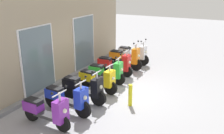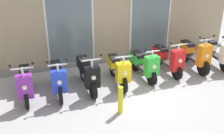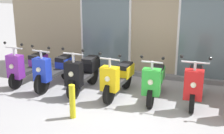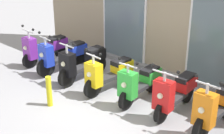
{
  "view_description": "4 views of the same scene",
  "coord_description": "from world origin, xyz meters",
  "px_view_note": "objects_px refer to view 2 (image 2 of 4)",
  "views": [
    {
      "loc": [
        -7.43,
        -3.33,
        3.63
      ],
      "look_at": [
        0.67,
        0.74,
        0.56
      ],
      "focal_mm": 40.42,
      "sensor_mm": 36.0,
      "label": 1
    },
    {
      "loc": [
        -2.95,
        -5.74,
        3.7
      ],
      "look_at": [
        -0.7,
        0.5,
        0.66
      ],
      "focal_mm": 43.25,
      "sensor_mm": 36.0,
      "label": 2
    },
    {
      "loc": [
        1.72,
        -5.69,
        2.76
      ],
      "look_at": [
        -0.51,
        0.51,
        0.77
      ],
      "focal_mm": 48.99,
      "sensor_mm": 36.0,
      "label": 3
    },
    {
      "loc": [
        4.46,
        -4.66,
        3.73
      ],
      "look_at": [
        -0.36,
        0.76,
        0.63
      ],
      "focal_mm": 54.02,
      "sensor_mm": 36.0,
      "label": 4
    }
  ],
  "objects_px": {
    "scooter_purple": "(25,82)",
    "scooter_orange": "(195,54)",
    "scooter_green": "(144,64)",
    "curb_bollard": "(120,100)",
    "scooter_yellow": "(118,69)",
    "scooter_white": "(217,52)",
    "scooter_black": "(88,73)",
    "scooter_blue": "(58,77)",
    "scooter_red": "(168,58)"
  },
  "relations": [
    {
      "from": "scooter_black",
      "to": "scooter_orange",
      "type": "height_order",
      "value": "scooter_orange"
    },
    {
      "from": "scooter_black",
      "to": "scooter_white",
      "type": "xyz_separation_m",
      "value": [
        4.4,
        0.11,
        0.01
      ]
    },
    {
      "from": "scooter_purple",
      "to": "curb_bollard",
      "type": "relative_size",
      "value": 2.2
    },
    {
      "from": "scooter_yellow",
      "to": "scooter_red",
      "type": "bearing_deg",
      "value": 5.28
    },
    {
      "from": "scooter_blue",
      "to": "scooter_white",
      "type": "distance_m",
      "value": 5.21
    },
    {
      "from": "scooter_yellow",
      "to": "scooter_purple",
      "type": "bearing_deg",
      "value": 178.3
    },
    {
      "from": "scooter_white",
      "to": "scooter_purple",
      "type": "bearing_deg",
      "value": -179.74
    },
    {
      "from": "scooter_blue",
      "to": "scooter_green",
      "type": "relative_size",
      "value": 1.12
    },
    {
      "from": "scooter_red",
      "to": "scooter_orange",
      "type": "xyz_separation_m",
      "value": [
        0.93,
        -0.04,
        0.02
      ]
    },
    {
      "from": "scooter_red",
      "to": "scooter_white",
      "type": "distance_m",
      "value": 1.78
    },
    {
      "from": "scooter_blue",
      "to": "scooter_red",
      "type": "height_order",
      "value": "scooter_red"
    },
    {
      "from": "scooter_yellow",
      "to": "scooter_black",
      "type": "bearing_deg",
      "value": -179.5
    },
    {
      "from": "scooter_orange",
      "to": "scooter_black",
      "type": "bearing_deg",
      "value": -177.94
    },
    {
      "from": "scooter_black",
      "to": "scooter_orange",
      "type": "relative_size",
      "value": 0.99
    },
    {
      "from": "curb_bollard",
      "to": "scooter_purple",
      "type": "bearing_deg",
      "value": 144.02
    },
    {
      "from": "scooter_green",
      "to": "scooter_orange",
      "type": "relative_size",
      "value": 0.93
    },
    {
      "from": "scooter_yellow",
      "to": "scooter_white",
      "type": "height_order",
      "value": "scooter_white"
    },
    {
      "from": "scooter_yellow",
      "to": "scooter_green",
      "type": "xyz_separation_m",
      "value": [
        0.85,
        0.09,
        -0.01
      ]
    },
    {
      "from": "scooter_purple",
      "to": "scooter_orange",
      "type": "distance_m",
      "value": 5.19
    },
    {
      "from": "scooter_orange",
      "to": "scooter_white",
      "type": "distance_m",
      "value": 0.85
    },
    {
      "from": "scooter_purple",
      "to": "scooter_black",
      "type": "bearing_deg",
      "value": -2.91
    },
    {
      "from": "scooter_black",
      "to": "scooter_yellow",
      "type": "distance_m",
      "value": 0.9
    },
    {
      "from": "scooter_green",
      "to": "scooter_white",
      "type": "relative_size",
      "value": 0.93
    },
    {
      "from": "scooter_blue",
      "to": "scooter_black",
      "type": "xyz_separation_m",
      "value": [
        0.81,
        -0.04,
        -0.0
      ]
    },
    {
      "from": "scooter_purple",
      "to": "scooter_green",
      "type": "distance_m",
      "value": 3.39
    },
    {
      "from": "scooter_purple",
      "to": "scooter_orange",
      "type": "height_order",
      "value": "scooter_orange"
    },
    {
      "from": "scooter_black",
      "to": "scooter_orange",
      "type": "xyz_separation_m",
      "value": [
        3.55,
        0.13,
        0.03
      ]
    },
    {
      "from": "scooter_blue",
      "to": "scooter_white",
      "type": "height_order",
      "value": "scooter_white"
    },
    {
      "from": "scooter_black",
      "to": "scooter_green",
      "type": "bearing_deg",
      "value": 3.21
    },
    {
      "from": "scooter_black",
      "to": "scooter_white",
      "type": "bearing_deg",
      "value": 1.44
    },
    {
      "from": "scooter_white",
      "to": "curb_bollard",
      "type": "relative_size",
      "value": 2.29
    },
    {
      "from": "scooter_yellow",
      "to": "scooter_white",
      "type": "distance_m",
      "value": 3.5
    },
    {
      "from": "scooter_blue",
      "to": "scooter_orange",
      "type": "xyz_separation_m",
      "value": [
        4.36,
        0.09,
        0.02
      ]
    },
    {
      "from": "scooter_black",
      "to": "scooter_green",
      "type": "xyz_separation_m",
      "value": [
        1.75,
        0.1,
        -0.03
      ]
    },
    {
      "from": "scooter_green",
      "to": "scooter_red",
      "type": "xyz_separation_m",
      "value": [
        0.87,
        0.07,
        0.03
      ]
    },
    {
      "from": "scooter_blue",
      "to": "scooter_green",
      "type": "distance_m",
      "value": 2.56
    },
    {
      "from": "scooter_yellow",
      "to": "scooter_blue",
      "type": "bearing_deg",
      "value": 178.88
    },
    {
      "from": "scooter_purple",
      "to": "scooter_black",
      "type": "xyz_separation_m",
      "value": [
        1.64,
        -0.08,
        0.01
      ]
    },
    {
      "from": "scooter_purple",
      "to": "scooter_red",
      "type": "relative_size",
      "value": 1.0
    },
    {
      "from": "scooter_blue",
      "to": "scooter_orange",
      "type": "bearing_deg",
      "value": 1.14
    },
    {
      "from": "scooter_purple",
      "to": "scooter_green",
      "type": "height_order",
      "value": "scooter_purple"
    },
    {
      "from": "scooter_green",
      "to": "scooter_white",
      "type": "height_order",
      "value": "scooter_white"
    },
    {
      "from": "scooter_blue",
      "to": "curb_bollard",
      "type": "height_order",
      "value": "scooter_blue"
    },
    {
      "from": "scooter_green",
      "to": "curb_bollard",
      "type": "xyz_separation_m",
      "value": [
        -1.33,
        -1.51,
        -0.1
      ]
    },
    {
      "from": "scooter_green",
      "to": "curb_bollard",
      "type": "relative_size",
      "value": 2.14
    },
    {
      "from": "scooter_green",
      "to": "scooter_white",
      "type": "bearing_deg",
      "value": 0.28
    },
    {
      "from": "scooter_purple",
      "to": "scooter_yellow",
      "type": "xyz_separation_m",
      "value": [
        2.54,
        -0.08,
        -0.01
      ]
    },
    {
      "from": "scooter_white",
      "to": "curb_bollard",
      "type": "xyz_separation_m",
      "value": [
        -3.98,
        -1.52,
        -0.13
      ]
    },
    {
      "from": "scooter_yellow",
      "to": "scooter_orange",
      "type": "distance_m",
      "value": 2.66
    },
    {
      "from": "scooter_orange",
      "to": "curb_bollard",
      "type": "height_order",
      "value": "scooter_orange"
    }
  ]
}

